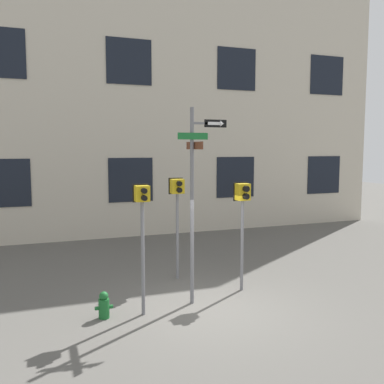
{
  "coord_description": "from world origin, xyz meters",
  "views": [
    {
      "loc": [
        -3.72,
        -8.78,
        3.71
      ],
      "look_at": [
        -0.28,
        0.55,
        2.68
      ],
      "focal_mm": 40.0,
      "sensor_mm": 36.0,
      "label": 1
    }
  ],
  "objects_px": {
    "street_sign_pole": "(195,190)",
    "pedestrian_signal_right": "(243,205)",
    "pedestrian_signal_across": "(177,199)",
    "pedestrian_signal_left": "(142,215)",
    "fire_hydrant": "(104,305)"
  },
  "relations": [
    {
      "from": "street_sign_pole",
      "to": "pedestrian_signal_right",
      "type": "height_order",
      "value": "street_sign_pole"
    },
    {
      "from": "pedestrian_signal_across",
      "to": "pedestrian_signal_left",
      "type": "bearing_deg",
      "value": -124.49
    },
    {
      "from": "pedestrian_signal_right",
      "to": "fire_hydrant",
      "type": "bearing_deg",
      "value": -170.32
    },
    {
      "from": "street_sign_pole",
      "to": "pedestrian_signal_right",
      "type": "bearing_deg",
      "value": 16.65
    },
    {
      "from": "street_sign_pole",
      "to": "pedestrian_signal_across",
      "type": "xyz_separation_m",
      "value": [
        0.21,
        1.96,
        -0.45
      ]
    },
    {
      "from": "pedestrian_signal_right",
      "to": "fire_hydrant",
      "type": "distance_m",
      "value": 4.21
    },
    {
      "from": "fire_hydrant",
      "to": "pedestrian_signal_right",
      "type": "bearing_deg",
      "value": 9.68
    },
    {
      "from": "street_sign_pole",
      "to": "pedestrian_signal_across",
      "type": "bearing_deg",
      "value": 83.79
    },
    {
      "from": "pedestrian_signal_left",
      "to": "pedestrian_signal_across",
      "type": "distance_m",
      "value": 2.73
    },
    {
      "from": "fire_hydrant",
      "to": "pedestrian_signal_across",
      "type": "bearing_deg",
      "value": 41.76
    },
    {
      "from": "pedestrian_signal_left",
      "to": "street_sign_pole",
      "type": "bearing_deg",
      "value": 12.15
    },
    {
      "from": "pedestrian_signal_left",
      "to": "pedestrian_signal_across",
      "type": "xyz_separation_m",
      "value": [
        1.55,
        2.25,
        0.03
      ]
    },
    {
      "from": "pedestrian_signal_right",
      "to": "pedestrian_signal_across",
      "type": "distance_m",
      "value": 1.98
    },
    {
      "from": "pedestrian_signal_across",
      "to": "fire_hydrant",
      "type": "relative_size",
      "value": 4.83
    },
    {
      "from": "pedestrian_signal_left",
      "to": "fire_hydrant",
      "type": "xyz_separation_m",
      "value": [
        -0.86,
        0.1,
        -1.97
      ]
    }
  ]
}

